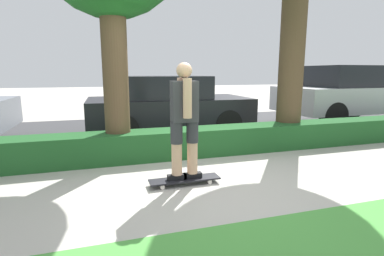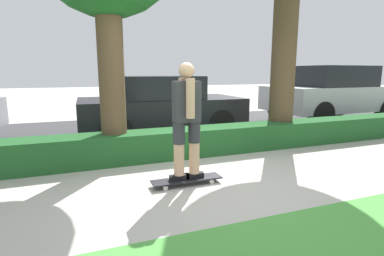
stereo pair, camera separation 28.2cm
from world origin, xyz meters
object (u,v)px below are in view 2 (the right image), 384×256
Objects in this scene: parked_car_rear at (331,93)px; skateboard at (187,180)px; parked_car_middle at (160,104)px; skater_person at (187,119)px.

skateboard is at bearing -151.25° from parked_car_rear.
parked_car_middle is at bearing 178.79° from parked_car_rear.
parked_car_rear is (6.06, 3.50, 0.82)m from skateboard.
parked_car_rear is at bearing 29.98° from skater_person.
parked_car_rear reaches higher than parked_car_middle.
parked_car_middle is at bearing 80.83° from skateboard.
skateboard is at bearing -97.90° from parked_car_middle.
skater_person is 0.40× the size of parked_car_middle.
skater_person is at bearing -97.90° from parked_car_middle.
skateboard is 7.05m from parked_car_rear.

